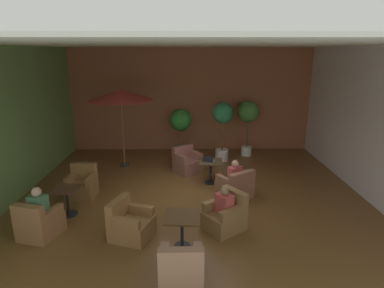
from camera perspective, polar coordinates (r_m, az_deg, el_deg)
name	(u,v)px	position (r m, az deg, el deg)	size (l,w,h in m)	color
ground_plane	(192,196)	(9.11, 0.03, -9.20)	(9.56, 9.15, 0.02)	brown
wall_back_brick	(191,100)	(12.90, -0.22, 7.74)	(9.56, 0.08, 4.02)	#935438
wall_left_accent	(9,126)	(9.63, -29.48, 2.79)	(0.08, 9.15, 4.02)	#658D4B
wall_right_plain	(373,125)	(9.73, 29.22, 2.94)	(0.08, 9.15, 4.02)	silver
ceiling_slab	(192,44)	(8.24, 0.04, 17.26)	(9.56, 9.15, 0.06)	silver
cafe_table_front_left	(211,166)	(9.77, 3.29, -3.91)	(0.73, 0.73, 0.70)	black
armchair_front_left_north	(187,163)	(10.70, -0.87, -3.33)	(1.04, 1.03, 0.86)	brown
armchair_front_left_east	(235,187)	(9.00, 7.64, -7.47)	(1.09, 1.07, 0.81)	brown
cafe_table_front_right	(182,222)	(6.70, -1.77, -13.65)	(0.74, 0.74, 0.70)	black
armchair_front_right_north	(130,224)	(7.27, -10.84, -13.64)	(1.01, 0.99, 0.84)	brown
armchair_front_right_east	(181,270)	(5.84, -1.88, -21.34)	(0.74, 0.76, 0.90)	#885F45
armchair_front_right_south	(226,216)	(7.48, 5.94, -12.44)	(1.06, 1.04, 0.88)	brown
cafe_table_mid_center	(67,197)	(8.50, -21.16, -8.64)	(0.63, 0.63, 0.70)	black
armchair_mid_center_north	(39,223)	(7.87, -25.30, -12.47)	(0.89, 0.95, 0.86)	#915E3D
armchair_mid_center_east	(82,186)	(9.41, -18.74, -6.98)	(0.73, 0.74, 0.91)	brown
patio_umbrella_tall_red	(120,96)	(11.06, -12.50, 8.30)	(2.16, 2.16, 2.64)	#2D2D2D
potted_tree_left_corner	(180,124)	(11.99, -2.05, 3.51)	(0.82, 0.82, 1.85)	#3B392B
potted_tree_mid_left	(223,121)	(11.61, 5.41, 4.13)	(0.76, 0.76, 2.15)	silver
potted_tree_mid_right	(248,116)	(12.33, 9.83, 4.94)	(0.79, 0.79, 2.10)	silver
patron_blue_shirt	(38,204)	(7.72, -25.48, -9.53)	(0.42, 0.34, 0.68)	#497855
patron_by_window	(235,173)	(8.88, 7.56, -5.04)	(0.42, 0.37, 0.64)	#B7454C
patron_with_friend	(224,202)	(7.29, 5.72, -10.17)	(0.43, 0.45, 0.63)	#AE423E
iced_drink_cup	(206,160)	(9.66, 2.44, -2.80)	(0.08, 0.08, 0.11)	silver
open_laptop	(209,160)	(9.64, 2.93, -2.89)	(0.37, 0.31, 0.20)	#9EA0A5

